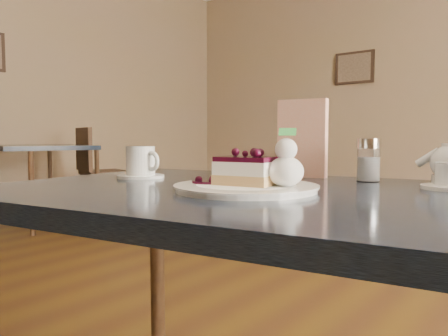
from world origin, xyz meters
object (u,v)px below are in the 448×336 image
Objects in this scene: main_table at (256,224)px; cheesecake_slice at (246,171)px; dessert_plate at (246,188)px; bg_table_far_left at (43,216)px; coffee_set at (141,164)px.

cheesecake_slice is (0.01, -0.05, 0.11)m from main_table.
dessert_plate is at bearing -126.32° from cheesecake_slice.
dessert_plate reaches higher than main_table.
main_table is 3.71m from bg_table_far_left.
main_table is at bearing 99.75° from dessert_plate.
dessert_plate is at bearing -6.83° from bg_table_far_left.
cheesecake_slice is at bearing -8.31° from coffee_set.
dessert_plate is 3.74m from bg_table_far_left.
cheesecake_slice is at bearing -90.00° from main_table.
coffee_set is 3.38m from bg_table_far_left.
bg_table_far_left reaches higher than main_table.
main_table is 0.39m from coffee_set.
cheesecake_slice is 0.07× the size of bg_table_far_left.
main_table is 9.46× the size of coffee_set.
coffee_set is (-0.37, 0.01, 0.11)m from main_table.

